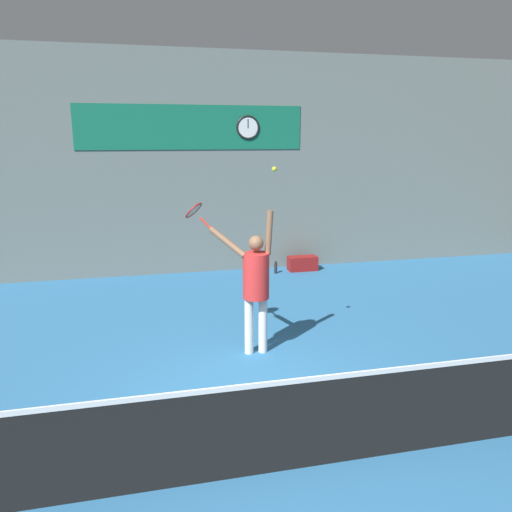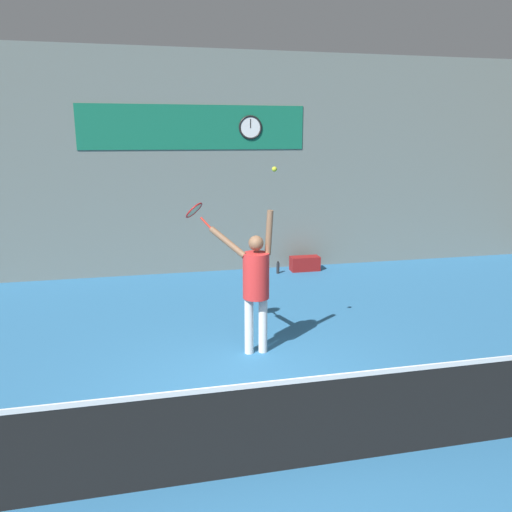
{
  "view_description": "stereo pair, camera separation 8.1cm",
  "coord_description": "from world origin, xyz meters",
  "px_view_note": "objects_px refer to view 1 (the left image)",
  "views": [
    {
      "loc": [
        -1.2,
        -5.02,
        3.13
      ],
      "look_at": [
        0.37,
        1.69,
        1.48
      ],
      "focal_mm": 35.0,
      "sensor_mm": 36.0,
      "label": 1
    },
    {
      "loc": [
        -1.12,
        -5.04,
        3.13
      ],
      "look_at": [
        0.37,
        1.69,
        1.48
      ],
      "focal_mm": 35.0,
      "sensor_mm": 36.0,
      "label": 2
    }
  ],
  "objects_px": {
    "tennis_player": "(255,281)",
    "tennis_ball": "(274,169)",
    "water_bottle": "(276,268)",
    "scoreboard_clock": "(248,127)",
    "tennis_racket": "(195,211)",
    "equipment_bag": "(302,263)"
  },
  "relations": [
    {
      "from": "tennis_racket",
      "to": "water_bottle",
      "type": "height_order",
      "value": "tennis_racket"
    },
    {
      "from": "tennis_ball",
      "to": "tennis_racket",
      "type": "bearing_deg",
      "value": 154.23
    },
    {
      "from": "scoreboard_clock",
      "to": "equipment_bag",
      "type": "relative_size",
      "value": 0.78
    },
    {
      "from": "tennis_player",
      "to": "water_bottle",
      "type": "bearing_deg",
      "value": 70.81
    },
    {
      "from": "scoreboard_clock",
      "to": "tennis_racket",
      "type": "relative_size",
      "value": 1.27
    },
    {
      "from": "tennis_ball",
      "to": "equipment_bag",
      "type": "distance_m",
      "value": 5.38
    },
    {
      "from": "scoreboard_clock",
      "to": "equipment_bag",
      "type": "bearing_deg",
      "value": -17.51
    },
    {
      "from": "tennis_racket",
      "to": "tennis_ball",
      "type": "relative_size",
      "value": 6.02
    },
    {
      "from": "scoreboard_clock",
      "to": "tennis_ball",
      "type": "distance_m",
      "value": 4.83
    },
    {
      "from": "tennis_ball",
      "to": "scoreboard_clock",
      "type": "bearing_deg",
      "value": 82.12
    },
    {
      "from": "tennis_player",
      "to": "tennis_racket",
      "type": "height_order",
      "value": "tennis_racket"
    },
    {
      "from": "tennis_player",
      "to": "tennis_ball",
      "type": "xyz_separation_m",
      "value": [
        0.26,
        -0.04,
        1.59
      ]
    },
    {
      "from": "tennis_ball",
      "to": "equipment_bag",
      "type": "height_order",
      "value": "tennis_ball"
    },
    {
      "from": "tennis_player",
      "to": "tennis_ball",
      "type": "relative_size",
      "value": 30.18
    },
    {
      "from": "tennis_racket",
      "to": "water_bottle",
      "type": "bearing_deg",
      "value": 58.81
    },
    {
      "from": "tennis_player",
      "to": "water_bottle",
      "type": "xyz_separation_m",
      "value": [
        1.46,
        4.19,
        -0.98
      ]
    },
    {
      "from": "tennis_racket",
      "to": "equipment_bag",
      "type": "distance_m",
      "value": 5.21
    },
    {
      "from": "tennis_player",
      "to": "tennis_ball",
      "type": "height_order",
      "value": "tennis_ball"
    },
    {
      "from": "scoreboard_clock",
      "to": "tennis_racket",
      "type": "bearing_deg",
      "value": -111.97
    },
    {
      "from": "tennis_racket",
      "to": "water_bottle",
      "type": "relative_size",
      "value": 1.47
    },
    {
      "from": "tennis_ball",
      "to": "water_bottle",
      "type": "xyz_separation_m",
      "value": [
        1.2,
        4.23,
        -2.56
      ]
    },
    {
      "from": "scoreboard_clock",
      "to": "equipment_bag",
      "type": "xyz_separation_m",
      "value": [
        1.24,
        -0.39,
        -3.16
      ]
    }
  ]
}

